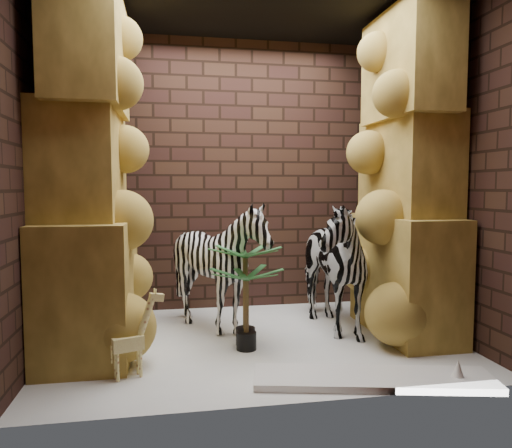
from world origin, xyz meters
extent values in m
plane|color=white|center=(0.00, 0.00, 0.00)|extent=(3.50, 3.50, 0.00)
plane|color=#321E14|center=(0.00, 1.25, 1.50)|extent=(3.50, 0.00, 3.50)
plane|color=#321E14|center=(0.00, -1.25, 1.50)|extent=(3.50, 0.00, 3.50)
plane|color=#321E14|center=(-1.75, 0.00, 1.50)|extent=(0.00, 3.00, 3.00)
plane|color=#321E14|center=(1.75, 0.00, 1.50)|extent=(0.00, 3.00, 3.00)
imported|color=white|center=(0.70, 0.25, 0.73)|extent=(0.78, 1.29, 1.46)
imported|color=white|center=(-0.29, 0.34, 0.56)|extent=(1.21, 1.40, 1.12)
cube|color=white|center=(0.66, -1.03, 0.03)|extent=(1.72, 0.76, 0.05)
camera|label=1|loc=(-0.74, -4.08, 1.37)|focal=33.41mm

